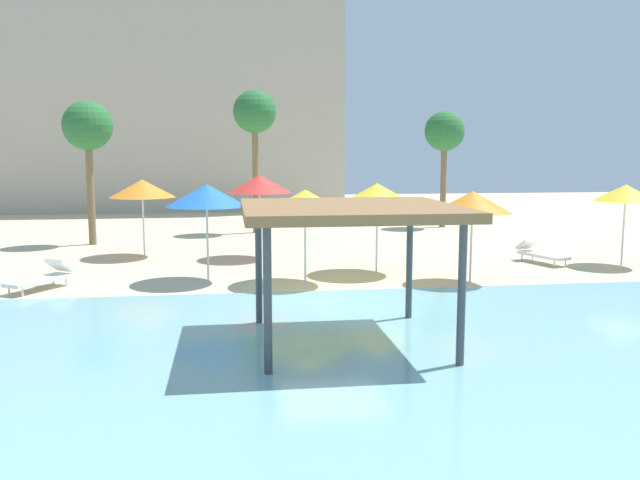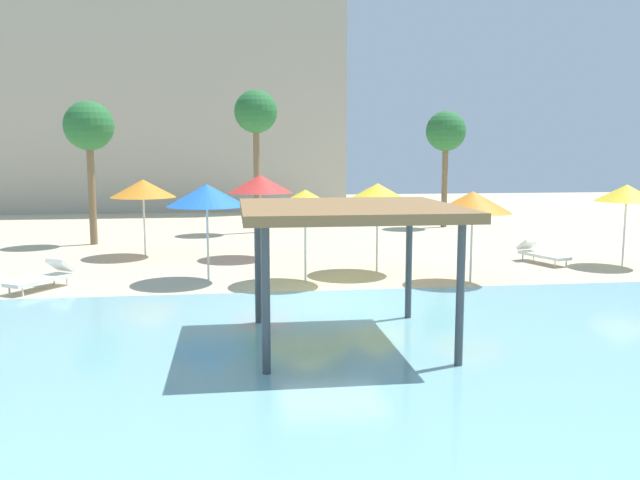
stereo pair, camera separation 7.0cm
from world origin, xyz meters
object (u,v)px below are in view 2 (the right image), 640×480
object	(u,v)px
beach_umbrella_yellow_3	(378,194)
palm_tree_1	(89,129)
beach_umbrella_orange_7	(473,202)
palm_tree_2	(446,133)
beach_umbrella_yellow_5	(627,193)
lounge_chair_0	(540,253)
beach_umbrella_orange_1	(143,188)
lounge_chair_1	(44,277)
beach_umbrella_blue_4	(207,195)
palm_tree_0	(256,115)
beach_umbrella_yellow_6	(305,202)
beach_umbrella_red_2	(260,184)
shade_pavilion	(348,214)

from	to	relation	value
beach_umbrella_yellow_3	palm_tree_1	distance (m)	12.45
beach_umbrella_orange_7	palm_tree_2	size ratio (longest dim) A/B	0.46
beach_umbrella_yellow_5	lounge_chair_0	size ratio (longest dim) A/B	1.30
beach_umbrella_orange_1	lounge_chair_1	distance (m)	6.00
lounge_chair_0	palm_tree_1	xyz separation A→B (m)	(-15.41, 6.43, 4.16)
beach_umbrella_blue_4	lounge_chair_0	world-z (taller)	beach_umbrella_blue_4
beach_umbrella_orange_7	palm_tree_0	xyz separation A→B (m)	(-5.44, 12.28, 2.97)
beach_umbrella_yellow_3	palm_tree_2	world-z (taller)	palm_tree_2
beach_umbrella_yellow_3	beach_umbrella_yellow_6	world-z (taller)	beach_umbrella_yellow_3
beach_umbrella_orange_1	palm_tree_2	xyz separation A→B (m)	(13.15, 7.29, 2.11)
beach_umbrella_blue_4	palm_tree_2	distance (m)	16.33
beach_umbrella_blue_4	lounge_chair_0	bearing A→B (deg)	8.84
beach_umbrella_yellow_5	lounge_chair_1	size ratio (longest dim) A/B	1.35
beach_umbrella_blue_4	beach_umbrella_yellow_6	bearing A→B (deg)	-15.42
lounge_chair_1	beach_umbrella_red_2	bearing A→B (deg)	159.55
palm_tree_2	lounge_chair_0	bearing A→B (deg)	-90.71
beach_umbrella_red_2	beach_umbrella_yellow_5	distance (m)	11.82
palm_tree_2	beach_umbrella_orange_1	bearing A→B (deg)	-151.01
beach_umbrella_yellow_3	palm_tree_0	bearing A→B (deg)	106.87
lounge_chair_0	palm_tree_1	size ratio (longest dim) A/B	0.36
beach_umbrella_yellow_3	shade_pavilion	bearing A→B (deg)	-106.74
beach_umbrella_yellow_3	palm_tree_0	distance (m)	11.31
beach_umbrella_orange_1	palm_tree_1	bearing A→B (deg)	125.71
lounge_chair_1	beach_umbrella_yellow_5	bearing A→B (deg)	127.14
beach_umbrella_yellow_5	lounge_chair_1	distance (m)	17.50
beach_umbrella_yellow_6	beach_umbrella_blue_4	bearing A→B (deg)	164.58
beach_umbrella_red_2	beach_umbrella_blue_4	distance (m)	4.25
shade_pavilion	palm_tree_1	size ratio (longest dim) A/B	0.71
beach_umbrella_blue_4	beach_umbrella_orange_7	size ratio (longest dim) A/B	1.07
beach_umbrella_yellow_3	beach_umbrella_yellow_5	size ratio (longest dim) A/B	1.04
palm_tree_0	beach_umbrella_yellow_3	bearing A→B (deg)	-73.13
shade_pavilion	beach_umbrella_blue_4	distance (m)	7.11
lounge_chair_0	palm_tree_0	world-z (taller)	palm_tree_0
palm_tree_0	beach_umbrella_yellow_6	bearing A→B (deg)	-85.75
palm_tree_1	beach_umbrella_orange_1	bearing A→B (deg)	-54.29
beach_umbrella_red_2	lounge_chair_0	size ratio (longest dim) A/B	1.43
shade_pavilion	lounge_chair_1	distance (m)	9.56
beach_umbrella_orange_1	palm_tree_1	distance (m)	4.61
beach_umbrella_yellow_6	palm_tree_2	bearing A→B (deg)	57.52
beach_umbrella_red_2	lounge_chair_1	xyz separation A→B (m)	(-5.94, -4.43, -2.20)
shade_pavilion	palm_tree_1	world-z (taller)	palm_tree_1
beach_umbrella_yellow_6	lounge_chair_1	bearing A→B (deg)	178.23
palm_tree_2	beach_umbrella_yellow_6	bearing A→B (deg)	-122.48
beach_umbrella_yellow_6	beach_umbrella_orange_7	distance (m)	4.59
beach_umbrella_orange_7	palm_tree_1	bearing A→B (deg)	142.09
palm_tree_1	beach_umbrella_red_2	bearing A→B (deg)	-33.24
palm_tree_2	beach_umbrella_blue_4	bearing A→B (deg)	-131.88
beach_umbrella_yellow_6	palm_tree_0	xyz separation A→B (m)	(-0.88, 11.80, 2.96)
lounge_chair_1	palm_tree_2	xyz separation A→B (m)	(15.11, 12.58, 4.14)
beach_umbrella_yellow_3	lounge_chair_1	bearing A→B (deg)	-173.20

